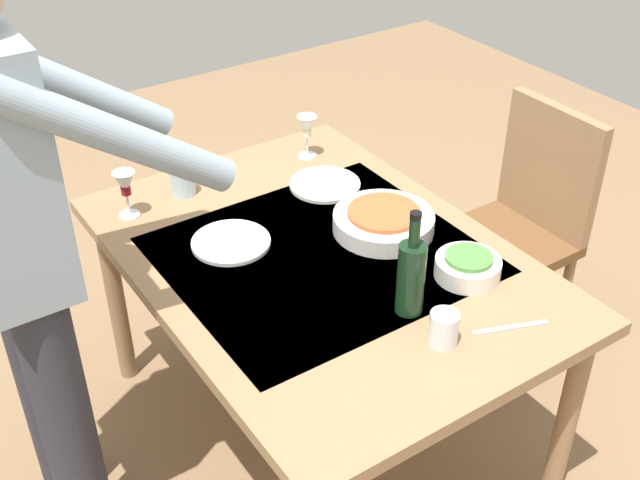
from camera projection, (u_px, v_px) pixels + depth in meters
name	position (u px, v px, depth m)	size (l,w,h in m)	color
ground_plane	(320.00, 431.00, 2.66)	(6.00, 6.00, 0.00)	#846647
dining_table	(320.00, 275.00, 2.30)	(1.38, 0.98, 0.72)	#93704C
chair_near	(523.00, 217.00, 2.79)	(0.40, 0.40, 0.91)	brown
person_server	(22.00, 245.00, 1.87)	(0.42, 0.61, 1.69)	#2D2D38
wine_bottle	(411.00, 275.00, 1.99)	(0.07, 0.07, 0.30)	black
wine_glass_left	(307.00, 129.00, 2.69)	(0.07, 0.07, 0.15)	white
wine_glass_right	(125.00, 186.00, 2.37)	(0.07, 0.07, 0.15)	white
water_cup_near_left	(444.00, 329.00, 1.92)	(0.07, 0.07, 0.09)	silver
water_cup_near_right	(194.00, 165.00, 2.61)	(0.07, 0.07, 0.09)	silver
water_cup_far_left	(183.00, 182.00, 2.52)	(0.08, 0.08, 0.09)	silver
serving_bowl_pasta	(384.00, 221.00, 2.34)	(0.30, 0.30, 0.07)	white
side_bowl_salad	(468.00, 266.00, 2.16)	(0.18, 0.18, 0.07)	white
dinner_plate_near	(231.00, 242.00, 2.30)	(0.23, 0.23, 0.01)	white
dinner_plate_far	(325.00, 184.00, 2.58)	(0.23, 0.23, 0.01)	white
table_knife	(510.00, 328.00, 1.99)	(0.01, 0.20, 0.01)	silver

